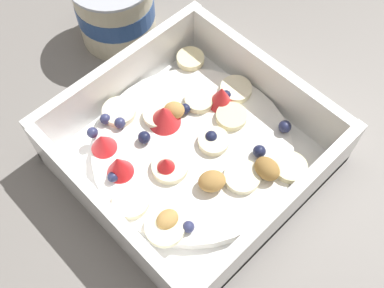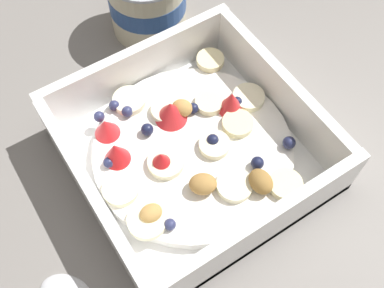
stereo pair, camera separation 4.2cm
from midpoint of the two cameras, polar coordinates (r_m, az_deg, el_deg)
name	(u,v)px [view 1 (the left image)]	position (r m, az deg, el deg)	size (l,w,h in m)	color
ground_plane	(187,154)	(0.45, -3.29, -1.43)	(2.40, 2.40, 0.00)	gray
fruit_bowl	(191,149)	(0.43, -2.94, -0.86)	(0.21, 0.21, 0.06)	white
yogurt_cup	(115,8)	(0.53, -11.82, 15.93)	(0.09, 0.09, 0.08)	beige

